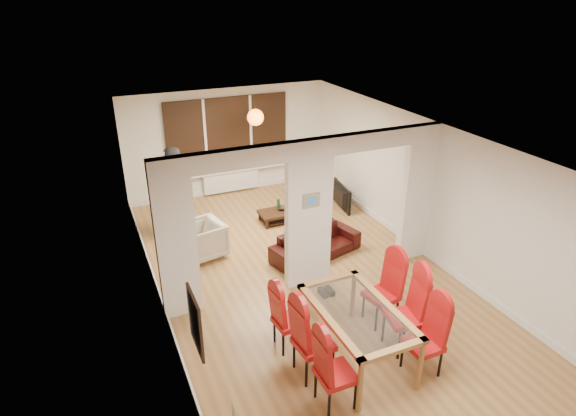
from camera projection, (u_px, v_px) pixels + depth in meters
floor at (307, 281)px, 8.52m from camera, size 5.00×9.00×0.01m
room_walls at (309, 215)px, 7.97m from camera, size 5.00×9.00×2.60m
divider_wall at (309, 215)px, 7.97m from camera, size 5.00×0.18×2.60m
bay_window_blinds at (228, 134)px, 11.58m from camera, size 3.00×0.08×1.80m
radiator at (231, 181)px, 12.05m from camera, size 1.40×0.08×0.50m
pendant_light at (255, 117)px, 10.47m from camera, size 0.36×0.36×0.36m
wall_poster at (195, 322)px, 4.95m from camera, size 0.04×0.52×0.67m
pillar_photo at (311, 201)px, 7.77m from camera, size 0.30×0.03×0.25m
dining_table at (356, 334)px, 6.59m from camera, size 0.99×1.75×0.82m
dining_chair_la at (336, 369)px, 5.80m from camera, size 0.44×0.44×1.10m
dining_chair_lb at (314, 338)px, 6.26m from camera, size 0.50×0.50×1.16m
dining_chair_lc at (289, 317)px, 6.79m from camera, size 0.45×0.45×1.01m
dining_chair_ra at (424, 339)px, 6.30m from camera, size 0.44×0.44×1.08m
dining_chair_rb at (405, 313)px, 6.74m from camera, size 0.55×0.55×1.17m
dining_chair_rc at (382, 291)px, 7.27m from camera, size 0.52×0.52×1.11m
sofa at (316, 244)px, 9.21m from camera, size 1.92×1.16×0.52m
armchair at (203, 240)px, 9.17m from camera, size 0.89×0.91×0.70m
person at (173, 191)px, 9.81m from camera, size 0.81×0.69×1.88m
television at (338, 196)px, 11.22m from camera, size 1.01×0.27×0.57m
coffee_table at (284, 215)px, 10.67m from camera, size 1.16×0.70×0.25m
bottle at (278, 204)px, 10.58m from camera, size 0.07×0.07×0.27m
bowl at (282, 208)px, 10.65m from camera, size 0.24×0.24×0.06m
shoes at (326, 292)px, 8.13m from camera, size 0.22×0.24×0.09m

